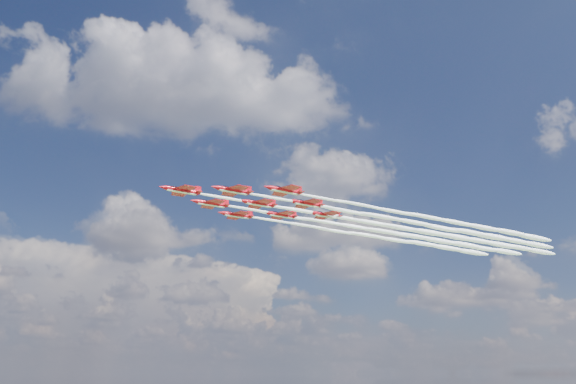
# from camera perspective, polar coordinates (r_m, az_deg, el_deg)

# --- Properties ---
(jet_lead) EXTENTS (96.13, 53.24, 2.72)m
(jet_lead) POSITION_cam_1_polar(r_m,az_deg,el_deg) (164.10, 5.90, -2.69)
(jet_lead) COLOR #AE0915
(jet_row2_port) EXTENTS (96.13, 53.24, 2.72)m
(jet_row2_port) POSITION_cam_1_polar(r_m,az_deg,el_deg) (165.84, 10.27, -2.65)
(jet_row2_port) COLOR #AE0915
(jet_row2_starb) EXTENTS (96.13, 53.24, 2.72)m
(jet_row2_starb) POSITION_cam_1_polar(r_m,az_deg,el_deg) (175.61, 7.42, -3.65)
(jet_row2_starb) COLOR #AE0915
(jet_row3_port) EXTENTS (96.13, 53.24, 2.72)m
(jet_row3_port) POSITION_cam_1_polar(r_m,az_deg,el_deg) (168.52, 14.53, -2.61)
(jet_row3_port) COLOR #AE0915
(jet_row3_centre) EXTENTS (96.13, 53.24, 2.72)m
(jet_row3_centre) POSITION_cam_1_polar(r_m,az_deg,el_deg) (177.65, 11.49, -3.60)
(jet_row3_centre) COLOR #AE0915
(jet_row3_starb) EXTENTS (96.13, 53.24, 2.72)m
(jet_row3_starb) POSITION_cam_1_polar(r_m,az_deg,el_deg) (187.28, 8.76, -4.49)
(jet_row3_starb) COLOR #AE0915
(jet_row4_port) EXTENTS (96.13, 53.24, 2.72)m
(jet_row4_port) POSITION_cam_1_polar(r_m,az_deg,el_deg) (180.56, 15.45, -3.54)
(jet_row4_port) COLOR #AE0915
(jet_row4_starb) EXTENTS (96.13, 53.24, 2.72)m
(jet_row4_starb) POSITION_cam_1_polar(r_m,az_deg,el_deg) (189.57, 12.57, -4.43)
(jet_row4_starb) COLOR #AE0915
(jet_tail) EXTENTS (96.13, 53.24, 2.72)m
(jet_tail) POSITION_cam_1_polar(r_m,az_deg,el_deg) (192.68, 16.26, -4.36)
(jet_tail) COLOR #AE0915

